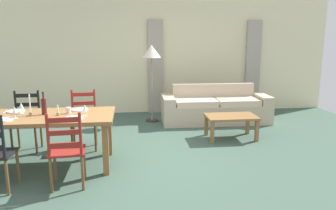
# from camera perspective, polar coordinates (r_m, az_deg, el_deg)

# --- Properties ---
(ground_plane) EXTENTS (9.60, 9.60, 0.02)m
(ground_plane) POSITION_cam_1_polar(r_m,az_deg,el_deg) (4.99, -5.65, -9.69)
(ground_plane) COLOR #3C5647
(wall_far) EXTENTS (9.60, 0.16, 2.70)m
(wall_far) POSITION_cam_1_polar(r_m,az_deg,el_deg) (7.96, -6.32, 8.39)
(wall_far) COLOR beige
(wall_far) RESTS_ON ground_plane
(curtain_panel_left) EXTENTS (0.35, 0.08, 2.20)m
(curtain_panel_left) POSITION_cam_1_polar(r_m,az_deg,el_deg) (7.86, -2.18, 6.58)
(curtain_panel_left) COLOR #ABA393
(curtain_panel_left) RESTS_ON ground_plane
(curtain_panel_right) EXTENTS (0.35, 0.08, 2.20)m
(curtain_panel_right) POSITION_cam_1_polar(r_m,az_deg,el_deg) (8.40, 14.49, 6.55)
(curtain_panel_right) COLOR #ABA393
(curtain_panel_right) RESTS_ON ground_plane
(dining_table) EXTENTS (1.90, 0.96, 0.75)m
(dining_table) POSITION_cam_1_polar(r_m,az_deg,el_deg) (4.87, -20.62, -2.63)
(dining_table) COLOR olive
(dining_table) RESTS_ON ground_plane
(dining_chair_near_right) EXTENTS (0.45, 0.43, 0.96)m
(dining_chair_near_right) POSITION_cam_1_polar(r_m,az_deg,el_deg) (4.16, -17.16, -7.48)
(dining_chair_near_right) COLOR maroon
(dining_chair_near_right) RESTS_ON ground_plane
(dining_chair_far_left) EXTENTS (0.43, 0.41, 0.96)m
(dining_chair_far_left) POSITION_cam_1_polar(r_m,az_deg,el_deg) (5.74, -23.31, -2.63)
(dining_chair_far_left) COLOR black
(dining_chair_far_left) RESTS_ON ground_plane
(dining_chair_far_right) EXTENTS (0.45, 0.43, 0.96)m
(dining_chair_far_right) POSITION_cam_1_polar(r_m,az_deg,el_deg) (5.55, -14.36, -2.50)
(dining_chair_far_right) COLOR maroon
(dining_chair_far_right) RESTS_ON ground_plane
(dinner_plate_near_left) EXTENTS (0.24, 0.24, 0.02)m
(dinner_plate_near_left) POSITION_cam_1_polar(r_m,az_deg,el_deg) (4.75, -26.69, -2.31)
(dinner_plate_near_left) COLOR white
(dinner_plate_near_left) RESTS_ON dining_table
(dinner_plate_near_right) EXTENTS (0.24, 0.24, 0.02)m
(dinner_plate_near_right) POSITION_cam_1_polar(r_m,az_deg,el_deg) (4.52, -15.91, -2.16)
(dinner_plate_near_right) COLOR white
(dinner_plate_near_right) RESTS_ON dining_table
(fork_near_right) EXTENTS (0.03, 0.17, 0.01)m
(fork_near_right) POSITION_cam_1_polar(r_m,az_deg,el_deg) (4.55, -17.77, -2.27)
(fork_near_right) COLOR silver
(fork_near_right) RESTS_ON dining_table
(dinner_plate_far_left) EXTENTS (0.24, 0.24, 0.02)m
(dinner_plate_far_left) POSITION_cam_1_polar(r_m,az_deg,el_deg) (5.21, -24.86, -0.99)
(dinner_plate_far_left) COLOR white
(dinner_plate_far_left) RESTS_ON dining_table
(fork_far_left) EXTENTS (0.02, 0.17, 0.01)m
(fork_far_left) POSITION_cam_1_polar(r_m,az_deg,el_deg) (5.26, -26.40, -1.09)
(fork_far_left) COLOR silver
(fork_far_left) RESTS_ON dining_table
(dinner_plate_far_right) EXTENTS (0.24, 0.24, 0.02)m
(dinner_plate_far_right) POSITION_cam_1_polar(r_m,az_deg,el_deg) (5.00, -15.02, -0.79)
(dinner_plate_far_right) COLOR white
(dinner_plate_far_right) RESTS_ON dining_table
(fork_far_right) EXTENTS (0.03, 0.17, 0.01)m
(fork_far_right) POSITION_cam_1_polar(r_m,az_deg,el_deg) (5.03, -16.71, -0.89)
(fork_far_right) COLOR silver
(fork_far_right) RESTS_ON dining_table
(wine_bottle) EXTENTS (0.07, 0.07, 0.32)m
(wine_bottle) POSITION_cam_1_polar(r_m,az_deg,el_deg) (4.86, -20.71, -0.18)
(wine_bottle) COLOR #471919
(wine_bottle) RESTS_ON dining_table
(wine_glass_near_left) EXTENTS (0.06, 0.06, 0.16)m
(wine_glass_near_left) POSITION_cam_1_polar(r_m,az_deg,el_deg) (4.78, -25.02, -0.83)
(wine_glass_near_left) COLOR white
(wine_glass_near_left) RESTS_ON dining_table
(wine_glass_near_right) EXTENTS (0.06, 0.06, 0.16)m
(wine_glass_near_right) POSITION_cam_1_polar(r_m,az_deg,el_deg) (4.60, -14.23, -0.52)
(wine_glass_near_right) COLOR white
(wine_glass_near_right) RESTS_ON dining_table
(wine_glass_far_left) EXTENTS (0.06, 0.06, 0.16)m
(wine_glass_far_left) POSITION_cam_1_polar(r_m,az_deg,el_deg) (5.03, -24.09, -0.15)
(wine_glass_far_left) COLOR white
(wine_glass_far_left) RESTS_ON dining_table
(coffee_cup_primary) EXTENTS (0.07, 0.07, 0.09)m
(coffee_cup_primary) POSITION_cam_1_polar(r_m,az_deg,el_deg) (4.82, -16.89, -0.91)
(coffee_cup_primary) COLOR beige
(coffee_cup_primary) RESTS_ON dining_table
(candle_tall) EXTENTS (0.05, 0.05, 0.30)m
(candle_tall) POSITION_cam_1_polar(r_m,az_deg,el_deg) (4.90, -22.76, -0.63)
(candle_tall) COLOR #998C66
(candle_tall) RESTS_ON dining_table
(candle_short) EXTENTS (0.05, 0.05, 0.14)m
(candle_short) POSITION_cam_1_polar(r_m,az_deg,el_deg) (4.76, -18.51, -1.27)
(candle_short) COLOR #998C66
(candle_short) RESTS_ON dining_table
(couch) EXTENTS (2.29, 0.84, 0.80)m
(couch) POSITION_cam_1_polar(r_m,az_deg,el_deg) (7.18, 8.12, -0.55)
(couch) COLOR #C4B194
(couch) RESTS_ON ground_plane
(coffee_table) EXTENTS (0.90, 0.56, 0.42)m
(coffee_table) POSITION_cam_1_polar(r_m,az_deg,el_deg) (6.03, 10.88, -2.42)
(coffee_table) COLOR olive
(coffee_table) RESTS_ON ground_plane
(standing_lamp) EXTENTS (0.40, 0.40, 1.64)m
(standing_lamp) POSITION_cam_1_polar(r_m,az_deg,el_deg) (6.99, -2.89, 8.48)
(standing_lamp) COLOR #332D28
(standing_lamp) RESTS_ON ground_plane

